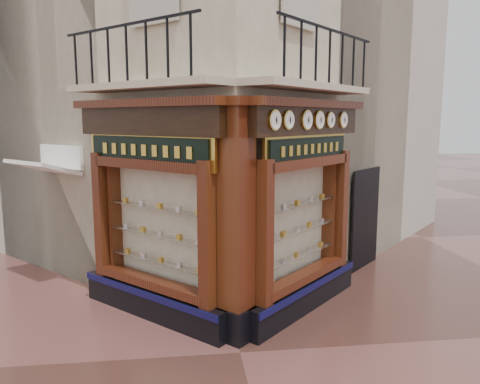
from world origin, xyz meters
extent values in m
plane|color=#462720|center=(0.00, 0.00, 0.00)|extent=(80.00, 80.00, 0.00)
cube|color=beige|center=(0.00, 6.16, 6.00)|extent=(11.31, 11.31, 12.00)
cube|color=#B0A999|center=(-2.47, 8.63, 5.50)|extent=(11.31, 11.31, 11.00)
cube|color=#B0A999|center=(2.47, 8.63, 5.50)|extent=(11.31, 11.31, 11.00)
cube|color=black|center=(-1.44, 1.54, 0.28)|extent=(2.72, 2.72, 0.55)
cube|color=#0C0B38|center=(-1.57, 1.41, 0.49)|extent=(2.50, 2.50, 0.12)
cube|color=#3B120A|center=(-0.45, 0.55, 1.77)|extent=(0.37, 0.37, 2.45)
cube|color=#3B120A|center=(-2.43, 2.53, 1.77)|extent=(0.37, 0.37, 2.45)
cube|color=beige|center=(-1.20, 1.77, 1.75)|extent=(1.80, 1.80, 2.10)
cube|color=black|center=(-1.42, 1.55, 3.60)|extent=(2.69, 2.69, 0.50)
cube|color=#3B120A|center=(-1.47, 1.50, 3.91)|extent=(2.86, 2.86, 0.14)
cube|color=black|center=(1.44, 1.54, 0.28)|extent=(2.72, 2.72, 0.55)
cube|color=#0C0B38|center=(1.57, 1.41, 0.49)|extent=(2.50, 2.50, 0.12)
cube|color=#3B120A|center=(0.45, 0.55, 1.77)|extent=(0.37, 0.37, 2.45)
cube|color=#3B120A|center=(2.43, 2.53, 1.77)|extent=(0.37, 0.37, 2.45)
cube|color=beige|center=(1.20, 1.77, 1.75)|extent=(1.80, 1.80, 2.10)
cube|color=black|center=(1.42, 1.55, 3.60)|extent=(2.69, 2.69, 0.50)
cube|color=#3B120A|center=(1.47, 1.50, 3.91)|extent=(2.86, 2.86, 0.14)
cube|color=black|center=(0.00, 0.50, 0.28)|extent=(0.78, 0.78, 0.55)
cube|color=#3B120A|center=(0.00, 0.50, 2.20)|extent=(0.64, 0.64, 3.50)
cube|color=#3B120A|center=(0.00, 0.50, 3.91)|extent=(0.85, 0.85, 0.14)
cube|color=beige|center=(-1.48, 1.49, 4.20)|extent=(2.97, 2.97, 0.12)
cube|color=black|center=(-1.72, 1.26, 5.15)|extent=(2.36, 2.36, 0.04)
cube|color=beige|center=(1.48, 1.49, 4.20)|extent=(2.97, 2.97, 0.12)
cube|color=black|center=(1.72, 1.26, 5.15)|extent=(2.36, 2.36, 0.04)
cylinder|color=gold|center=(0.61, 0.52, 3.62)|extent=(0.27, 0.27, 0.33)
cylinder|color=white|center=(0.63, 0.50, 3.62)|extent=(0.22, 0.22, 0.28)
cube|color=black|center=(0.64, 0.48, 3.62)|extent=(0.02, 0.02, 0.11)
cube|color=black|center=(0.64, 0.48, 3.62)|extent=(0.07, 0.07, 0.01)
cylinder|color=gold|center=(0.90, 0.80, 3.62)|extent=(0.26, 0.26, 0.31)
cylinder|color=white|center=(0.92, 0.78, 3.62)|extent=(0.21, 0.21, 0.27)
cube|color=black|center=(0.93, 0.77, 3.62)|extent=(0.02, 0.02, 0.10)
cube|color=black|center=(0.93, 0.77, 3.62)|extent=(0.06, 0.06, 0.01)
cylinder|color=gold|center=(1.32, 1.23, 3.62)|extent=(0.28, 0.28, 0.35)
cylinder|color=white|center=(1.35, 1.21, 3.62)|extent=(0.23, 0.23, 0.30)
cube|color=black|center=(1.36, 1.20, 3.62)|extent=(0.02, 0.02, 0.12)
cube|color=black|center=(1.36, 1.20, 3.62)|extent=(0.07, 0.07, 0.01)
cylinder|color=gold|center=(1.64, 1.55, 3.62)|extent=(0.27, 0.27, 0.34)
cylinder|color=white|center=(1.66, 1.53, 3.62)|extent=(0.22, 0.22, 0.29)
cube|color=black|center=(1.68, 1.52, 3.62)|extent=(0.02, 0.02, 0.11)
cube|color=black|center=(1.68, 1.52, 3.62)|extent=(0.07, 0.07, 0.01)
cylinder|color=gold|center=(1.95, 1.86, 3.62)|extent=(0.25, 0.25, 0.31)
cylinder|color=white|center=(1.98, 1.84, 3.62)|extent=(0.20, 0.20, 0.26)
cube|color=black|center=(1.99, 1.83, 3.62)|extent=(0.02, 0.02, 0.10)
cube|color=black|center=(1.99, 1.83, 3.62)|extent=(0.06, 0.06, 0.01)
cylinder|color=gold|center=(2.34, 2.25, 3.62)|extent=(0.27, 0.27, 0.33)
cylinder|color=white|center=(2.37, 2.23, 3.62)|extent=(0.21, 0.21, 0.28)
cube|color=black|center=(2.38, 2.22, 3.62)|extent=(0.02, 0.02, 0.11)
cube|color=black|center=(2.38, 2.22, 3.62)|extent=(0.07, 0.07, 0.01)
cube|color=gold|center=(-1.45, 1.53, 3.10)|extent=(2.29, 2.29, 0.61)
cube|color=black|center=(-1.48, 1.50, 3.10)|extent=(2.14, 2.14, 0.46)
cube|color=gold|center=(1.45, 1.53, 3.10)|extent=(2.06, 2.06, 0.55)
cube|color=black|center=(1.48, 1.50, 3.10)|extent=(1.92, 1.92, 0.41)
camera|label=1|loc=(-0.86, -6.82, 3.63)|focal=35.00mm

